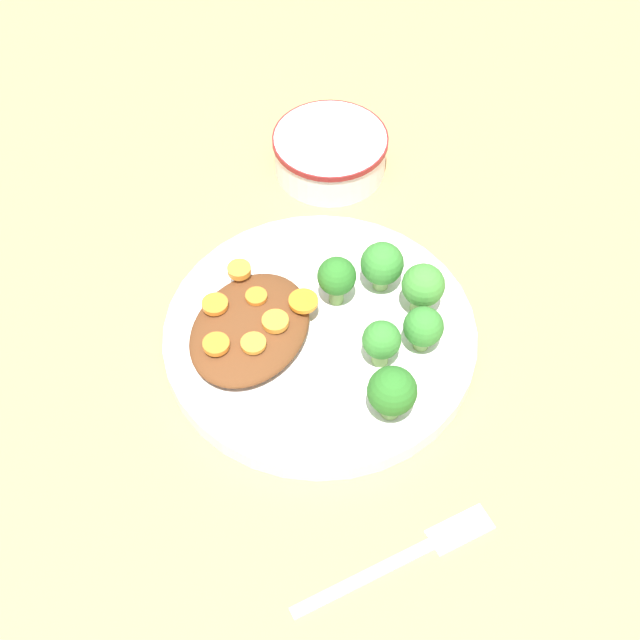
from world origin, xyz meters
name	(u,v)px	position (x,y,z in m)	size (l,w,h in m)	color
ground_plane	(320,342)	(0.00, 0.00, 0.00)	(4.00, 4.00, 0.00)	tan
plate	(320,334)	(0.00, 0.00, 0.01)	(0.29, 0.29, 0.02)	white
dip_bowl	(330,151)	(-0.22, -0.08, 0.03)	(0.12, 0.12, 0.04)	silver
stew_mound	(250,329)	(0.03, -0.06, 0.03)	(0.13, 0.10, 0.02)	#5B3319
broccoli_floret_0	(381,341)	(0.01, 0.06, 0.05)	(0.03, 0.03, 0.05)	#759E51
broccoli_floret_1	(382,264)	(-0.07, 0.03, 0.05)	(0.04, 0.04, 0.05)	#7FA85B
broccoli_floret_2	(423,287)	(-0.06, 0.08, 0.05)	(0.04, 0.04, 0.06)	#759E51
broccoli_floret_3	(342,279)	(-0.04, 0.00, 0.05)	(0.04, 0.04, 0.05)	#759E51
broccoli_floret_4	(392,392)	(0.06, 0.09, 0.05)	(0.04, 0.04, 0.06)	#759E51
broccoli_floret_5	(423,328)	(-0.02, 0.09, 0.05)	(0.04, 0.04, 0.05)	#759E51
carrot_slice_0	(303,301)	(-0.01, -0.02, 0.04)	(0.03, 0.03, 0.00)	orange
carrot_slice_1	(275,321)	(0.02, -0.03, 0.04)	(0.02, 0.02, 0.01)	orange
carrot_slice_2	(215,304)	(0.03, -0.09, 0.04)	(0.02, 0.02, 0.00)	orange
carrot_slice_3	(216,344)	(0.07, -0.07, 0.04)	(0.02, 0.02, 0.01)	orange
carrot_slice_4	(256,296)	(0.01, -0.06, 0.04)	(0.02, 0.02, 0.00)	orange
carrot_slice_5	(253,343)	(0.05, -0.04, 0.04)	(0.02, 0.02, 0.00)	orange
carrot_slice_6	(239,270)	(-0.02, -0.09, 0.04)	(0.02, 0.02, 0.01)	orange
fork	(413,553)	(0.16, 0.15, 0.00)	(0.15, 0.13, 0.01)	silver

